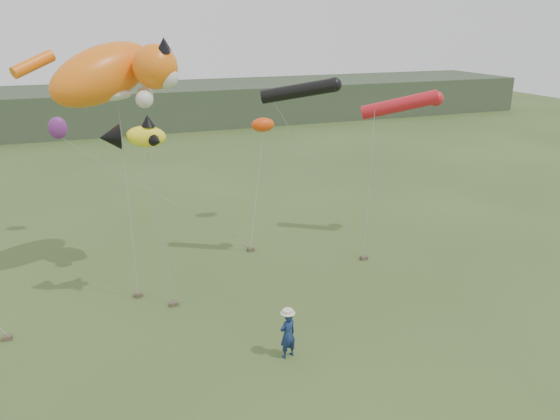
{
  "coord_description": "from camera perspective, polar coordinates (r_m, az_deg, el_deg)",
  "views": [
    {
      "loc": [
        -6.12,
        -14.95,
        10.49
      ],
      "look_at": [
        0.64,
        3.0,
        3.85
      ],
      "focal_mm": 35.0,
      "sensor_mm": 36.0,
      "label": 1
    }
  ],
  "objects": [
    {
      "name": "ground",
      "position": [
        19.26,
        1.4,
        -13.92
      ],
      "size": [
        120.0,
        120.0,
        0.0
      ],
      "primitive_type": "plane",
      "color": "#385123",
      "rests_on": "ground"
    },
    {
      "name": "cat_kite",
      "position": [
        22.86,
        -16.93,
        13.52
      ],
      "size": [
        6.16,
        4.24,
        3.34
      ],
      "color": "orange",
      "rests_on": "ground"
    },
    {
      "name": "festival_attendant",
      "position": [
        18.25,
        0.81,
        -12.88
      ],
      "size": [
        0.69,
        0.54,
        1.65
      ],
      "primitive_type": "imported",
      "rotation": [
        0.0,
        0.0,
        3.42
      ],
      "color": "navy",
      "rests_on": "ground"
    },
    {
      "name": "fish_kite",
      "position": [
        20.1,
        -15.13,
        7.48
      ],
      "size": [
        2.31,
        1.58,
        1.21
      ],
      "color": "yellow",
      "rests_on": "ground"
    },
    {
      "name": "headland",
      "position": [
        60.33,
        -17.84,
        10.02
      ],
      "size": [
        90.0,
        13.0,
        4.0
      ],
      "color": "#2D3D28",
      "rests_on": "ground"
    },
    {
      "name": "tube_kites",
      "position": [
        25.35,
        9.25,
        11.43
      ],
      "size": [
        9.09,
        3.39,
        2.34
      ],
      "color": "black",
      "rests_on": "ground"
    },
    {
      "name": "misc_kites",
      "position": [
        28.16,
        -11.02,
        8.6
      ],
      "size": [
        10.99,
        2.05,
        1.14
      ],
      "color": "#F1450C",
      "rests_on": "ground"
    },
    {
      "name": "sandbag_anchors",
      "position": [
        23.25,
        -8.42,
        -7.73
      ],
      "size": [
        15.26,
        4.69,
        0.16
      ],
      "color": "brown",
      "rests_on": "ground"
    }
  ]
}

